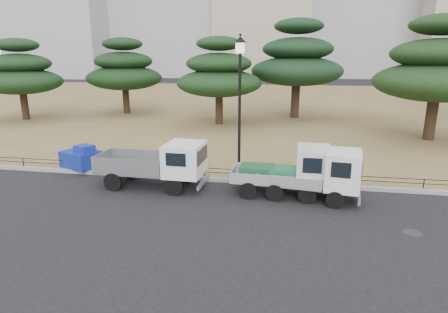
% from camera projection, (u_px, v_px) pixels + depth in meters
% --- Properties ---
extents(ground, '(220.00, 220.00, 0.00)m').
position_uv_depth(ground, '(214.00, 204.00, 13.81)').
color(ground, black).
extents(lawn, '(120.00, 56.00, 0.15)m').
position_uv_depth(lawn, '(268.00, 103.00, 42.88)').
color(lawn, olive).
rests_on(lawn, ground).
extents(curb, '(120.00, 0.25, 0.16)m').
position_uv_depth(curb, '(226.00, 180.00, 16.26)').
color(curb, gray).
rests_on(curb, ground).
extents(truck_large, '(4.44, 1.87, 1.92)m').
position_uv_depth(truck_large, '(158.00, 162.00, 15.37)').
color(truck_large, black).
rests_on(truck_large, ground).
extents(truck_kei_front, '(3.77, 1.72, 1.97)m').
position_uv_depth(truck_kei_front, '(289.00, 171.00, 14.49)').
color(truck_kei_front, black).
rests_on(truck_kei_front, ground).
extents(truck_kei_rear, '(3.88, 2.06, 1.94)m').
position_uv_depth(truck_kei_rear, '(317.00, 175.00, 14.10)').
color(truck_kei_rear, black).
rests_on(truck_kei_rear, ground).
extents(street_lamp, '(0.53, 0.53, 5.91)m').
position_uv_depth(street_lamp, '(240.00, 85.00, 15.41)').
color(street_lamp, black).
rests_on(street_lamp, lawn).
extents(pipe_fence, '(38.00, 0.04, 0.40)m').
position_uv_depth(pipe_fence, '(227.00, 171.00, 16.31)').
color(pipe_fence, black).
rests_on(pipe_fence, lawn).
extents(tarp_pile, '(2.03, 1.79, 1.12)m').
position_uv_depth(tarp_pile, '(81.00, 158.00, 17.80)').
color(tarp_pile, '#1429A0').
rests_on(tarp_pile, lawn).
extents(manhole, '(0.60, 0.60, 0.01)m').
position_uv_depth(manhole, '(412.00, 233.00, 11.56)').
color(manhole, '#2D2D30').
rests_on(manhole, ground).
extents(pine_west_far, '(6.49, 6.49, 6.56)m').
position_uv_depth(pine_west_far, '(20.00, 73.00, 30.52)').
color(pine_west_far, black).
rests_on(pine_west_far, lawn).
extents(pine_west_near, '(6.77, 6.77, 6.77)m').
position_uv_depth(pine_west_near, '(124.00, 70.00, 33.86)').
color(pine_west_near, black).
rests_on(pine_west_near, lawn).
extents(pine_center_left, '(6.50, 6.50, 6.61)m').
position_uv_depth(pine_center_left, '(219.00, 74.00, 28.34)').
color(pine_center_left, black).
rests_on(pine_center_left, lawn).
extents(pine_center_right, '(7.71, 7.71, 8.18)m').
position_uv_depth(pine_center_right, '(297.00, 61.00, 31.26)').
color(pine_center_right, black).
rests_on(pine_center_right, lawn).
extents(pine_east_near, '(7.51, 7.51, 7.58)m').
position_uv_depth(pine_east_near, '(438.00, 69.00, 22.68)').
color(pine_east_near, black).
rests_on(pine_east_near, lawn).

